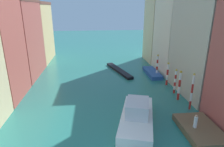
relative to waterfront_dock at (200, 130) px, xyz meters
The scene contains 16 objects.
ground_plane 22.21m from the waterfront_dock, 115.29° to the left, with size 154.00×154.00×0.00m, color #28756B.
building_left_2 33.00m from the waterfront_dock, 139.86° to the left, with size 7.36×11.48×13.82m.
building_left_3 41.17m from the waterfront_dock, 127.44° to the left, with size 7.36×11.63×13.67m.
building_right_1 15.03m from the waterfront_dock, 59.86° to the left, with size 7.36×11.34×20.15m.
building_right_2 22.60m from the waterfront_dock, 74.09° to the left, with size 7.36×9.36×17.57m.
building_right_3 31.33m from the waterfront_dock, 78.82° to the left, with size 7.36×8.03×21.05m.
waterfront_dock is the anchor object (origin of this frame).
person_on_dock 1.20m from the waterfront_dock, behind, with size 0.36×0.36×1.44m.
mooring_pole_0 5.48m from the waterfront_dock, 75.03° to the left, with size 0.27×0.27×4.88m.
mooring_pole_1 7.99m from the waterfront_dock, 82.86° to the left, with size 0.35×0.35×4.32m.
mooring_pole_2 10.12m from the waterfront_dock, 82.51° to the left, with size 0.32×0.32×3.85m.
mooring_pole_3 13.40m from the waterfront_dock, 84.11° to the left, with size 0.35×0.35×3.95m.
mooring_pole_4 17.76m from the waterfront_dock, 86.59° to the left, with size 0.34×0.34×4.26m.
vaporetto_white 6.64m from the waterfront_dock, 160.17° to the left, with size 5.72×9.62×2.84m.
gondola_black 22.01m from the waterfront_dock, 104.89° to the left, with size 4.15×10.35×0.50m.
motorboat_0 18.80m from the waterfront_dock, 88.32° to the left, with size 2.12×6.91×0.70m.
Camera 1 is at (-1.42, -12.05, 12.46)m, focal length 31.49 mm.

